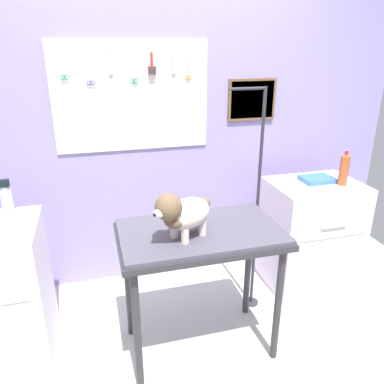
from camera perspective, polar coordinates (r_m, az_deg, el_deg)
rear_wall_panel at (r=2.96m, az=-5.24°, el=7.87°), size 4.00×0.11×2.30m
grooming_table at (r=2.24m, az=1.27°, el=-7.90°), size 0.96×0.57×0.85m
grooming_arm at (r=2.65m, az=9.65°, el=-3.30°), size 0.30×0.11×1.61m
dog at (r=2.02m, az=-1.46°, el=-3.20°), size 0.39×0.30×0.29m
cabinet_right at (r=3.18m, az=17.53°, el=-6.10°), size 0.68×0.54×0.87m
spray_bottle_short at (r=2.55m, az=-26.32°, el=-1.08°), size 0.06×0.06×0.23m
soda_bottle at (r=3.01m, az=22.10°, el=3.20°), size 0.07×0.07×0.26m
supply_tray at (r=3.04m, az=18.47°, el=1.84°), size 0.24×0.18×0.04m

